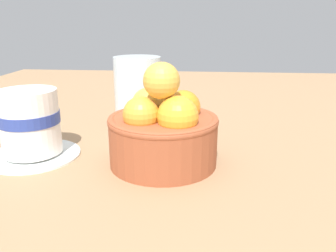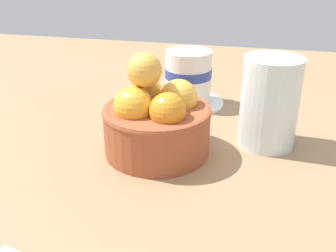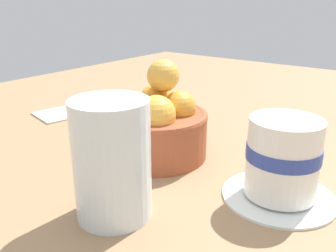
{
  "view_description": "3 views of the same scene",
  "coord_description": "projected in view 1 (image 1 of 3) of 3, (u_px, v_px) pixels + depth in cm",
  "views": [
    {
      "loc": [
        38.99,
        4.11,
        17.27
      ],
      "look_at": [
        0.75,
        0.66,
        5.11
      ],
      "focal_mm": 36.33,
      "sensor_mm": 36.0,
      "label": 1
    },
    {
      "loc": [
        -11.41,
        42.3,
        24.16
      ],
      "look_at": [
        -0.88,
        -2.22,
        2.65
      ],
      "focal_mm": 41.72,
      "sensor_mm": 36.0,
      "label": 2
    },
    {
      "loc": [
        -34.78,
        -28.24,
        20.27
      ],
      "look_at": [
        1.81,
        -0.5,
        3.79
      ],
      "focal_mm": 38.79,
      "sensor_mm": 36.0,
      "label": 3
    }
  ],
  "objects": [
    {
      "name": "water_glass",
      "position": [
        138.0,
        94.0,
        0.54
      ],
      "size": [
        7.37,
        7.37,
        11.67
      ],
      "primitive_type": "cylinder",
      "color": "silver",
      "rests_on": "ground_plane"
    },
    {
      "name": "coffee_cup",
      "position": [
        30.0,
        126.0,
        0.43
      ],
      "size": [
        11.86,
        11.86,
        8.84
      ],
      "color": "white",
      "rests_on": "ground_plane"
    },
    {
      "name": "ground_plane",
      "position": [
        163.0,
        178.0,
        0.43
      ],
      "size": [
        155.07,
        116.34,
        4.15
      ],
      "primitive_type": "cube",
      "color": "#997551"
    },
    {
      "name": "terracotta_bowl",
      "position": [
        163.0,
        129.0,
        0.41
      ],
      "size": [
        13.39,
        13.39,
        12.74
      ],
      "color": "#9E4C2D",
      "rests_on": "ground_plane"
    }
  ]
}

